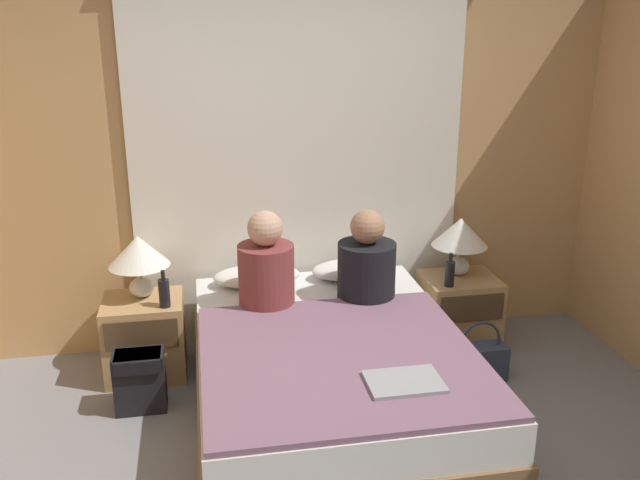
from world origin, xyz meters
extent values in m
cube|color=tan|center=(0.00, 1.75, 1.25)|extent=(4.26, 0.06, 2.50)
cube|color=white|center=(0.00, 1.69, 1.16)|extent=(2.17, 0.02, 2.31)
cube|color=olive|center=(0.00, 0.64, 0.15)|extent=(1.45, 2.00, 0.31)
cube|color=white|center=(0.00, 0.64, 0.41)|extent=(1.41, 1.96, 0.21)
cube|color=tan|center=(-1.04, 1.37, 0.25)|extent=(0.49, 0.42, 0.50)
cube|color=#4C3823|center=(-1.04, 1.15, 0.37)|extent=(0.43, 0.02, 0.18)
cube|color=tan|center=(1.04, 1.37, 0.25)|extent=(0.49, 0.42, 0.50)
cube|color=#4C3823|center=(1.04, 1.15, 0.37)|extent=(0.43, 0.02, 0.18)
ellipsoid|color=silver|center=(-1.04, 1.43, 0.56)|extent=(0.15, 0.15, 0.12)
cylinder|color=#B2A893|center=(-1.04, 1.43, 0.67)|extent=(0.02, 0.02, 0.08)
cone|color=white|center=(-1.04, 1.43, 0.80)|extent=(0.37, 0.37, 0.19)
ellipsoid|color=silver|center=(1.04, 1.43, 0.56)|extent=(0.15, 0.15, 0.12)
cylinder|color=#B2A893|center=(1.04, 1.43, 0.67)|extent=(0.02, 0.02, 0.08)
cone|color=white|center=(1.04, 1.43, 0.80)|extent=(0.37, 0.37, 0.19)
ellipsoid|color=white|center=(-0.32, 1.45, 0.58)|extent=(0.56, 0.30, 0.12)
ellipsoid|color=white|center=(0.32, 1.45, 0.58)|extent=(0.56, 0.30, 0.12)
cube|color=slate|center=(0.00, 0.37, 0.53)|extent=(1.39, 1.40, 0.03)
cylinder|color=brown|center=(-0.29, 1.10, 0.71)|extent=(0.33, 0.33, 0.38)
sphere|color=tan|center=(-0.29, 1.10, 1.01)|extent=(0.21, 0.21, 0.21)
cylinder|color=black|center=(0.32, 1.10, 0.70)|extent=(0.35, 0.35, 0.36)
sphere|color=#A87A5B|center=(0.32, 1.10, 0.98)|extent=(0.21, 0.21, 0.21)
cylinder|color=black|center=(-0.89, 1.24, 0.59)|extent=(0.07, 0.07, 0.17)
cylinder|color=black|center=(-0.89, 1.24, 0.70)|extent=(0.02, 0.02, 0.06)
cylinder|color=black|center=(0.91, 1.24, 0.58)|extent=(0.06, 0.06, 0.17)
cylinder|color=black|center=(0.91, 1.24, 0.70)|extent=(0.02, 0.02, 0.06)
cube|color=#9EA0A5|center=(0.23, 0.04, 0.56)|extent=(0.35, 0.25, 0.02)
cube|color=black|center=(-1.05, 0.95, 0.18)|extent=(0.29, 0.18, 0.36)
cube|color=black|center=(-1.05, 0.93, 0.32)|extent=(0.26, 0.19, 0.08)
cube|color=#333D56|center=(1.00, 0.92, 0.11)|extent=(0.34, 0.15, 0.22)
torus|color=#2B3449|center=(1.00, 0.92, 0.26)|extent=(0.25, 0.02, 0.25)
camera|label=1|loc=(-0.66, -2.60, 2.17)|focal=38.00mm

